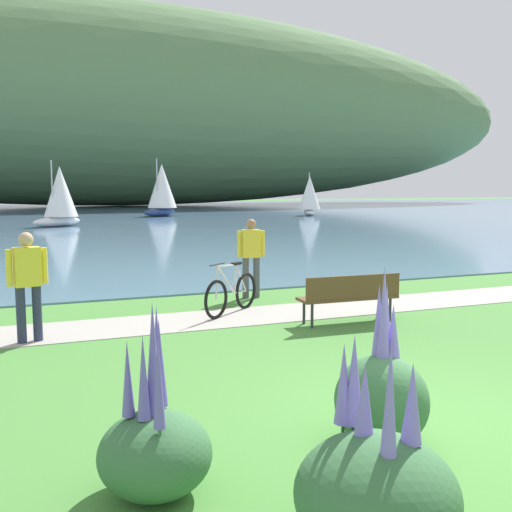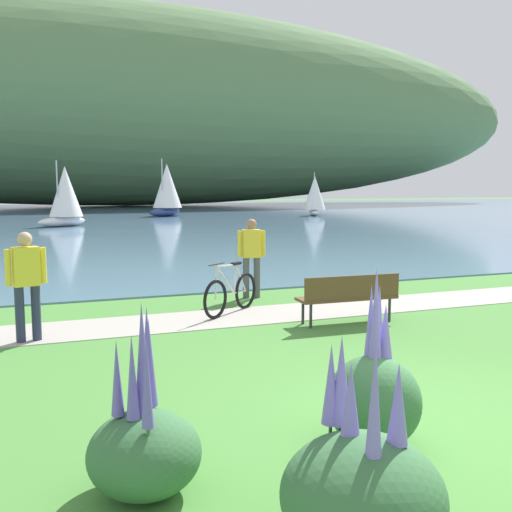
{
  "view_description": "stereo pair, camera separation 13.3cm",
  "coord_description": "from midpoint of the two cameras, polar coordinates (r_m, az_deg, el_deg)",
  "views": [
    {
      "loc": [
        -3.79,
        -4.63,
        2.39
      ],
      "look_at": [
        0.52,
        6.35,
        1.0
      ],
      "focal_mm": 41.2,
      "sensor_mm": 36.0,
      "label": 1
    },
    {
      "loc": [
        -3.66,
        -4.67,
        2.39
      ],
      "look_at": [
        0.52,
        6.35,
        1.0
      ],
      "focal_mm": 41.2,
      "sensor_mm": 36.0,
      "label": 2
    }
  ],
  "objects": [
    {
      "name": "ground_plane",
      "position": [
        6.42,
        16.6,
        -15.43
      ],
      "size": [
        200.0,
        200.0,
        0.0
      ],
      "primitive_type": "plane",
      "color": "#478438"
    },
    {
      "name": "bay_water",
      "position": [
        52.68,
        -17.4,
        3.84
      ],
      "size": [
        180.0,
        80.0,
        0.04
      ],
      "primitive_type": "cube",
      "color": "#5B7F9E",
      "rests_on": "ground"
    },
    {
      "name": "distant_hillside",
      "position": [
        76.92,
        -13.32,
        13.98
      ],
      "size": [
        115.17,
        28.0,
        24.59
      ],
      "primitive_type": "ellipsoid",
      "color": "#567A4C",
      "rests_on": "bay_water"
    },
    {
      "name": "shoreline_path",
      "position": [
        10.97,
        -1.06,
        -5.83
      ],
      "size": [
        60.0,
        1.5,
        0.01
      ],
      "primitive_type": "cube",
      "color": "#A39E93",
      "rests_on": "ground"
    },
    {
      "name": "park_bench_near_camera",
      "position": [
        10.41,
        8.74,
        -3.7
      ],
      "size": [
        1.82,
        0.54,
        0.88
      ],
      "color": "brown",
      "rests_on": "ground"
    },
    {
      "name": "bicycle_leaning_near_bench",
      "position": [
        11.12,
        -2.75,
        -3.61
      ],
      "size": [
        1.42,
        1.15,
        1.01
      ],
      "color": "black",
      "rests_on": "ground"
    },
    {
      "name": "person_at_shoreline",
      "position": [
        12.62,
        -0.78,
        0.3
      ],
      "size": [
        0.61,
        0.27,
        1.71
      ],
      "color": "#4C4C51",
      "rests_on": "ground"
    },
    {
      "name": "person_on_the_grass",
      "position": [
        9.65,
        -21.66,
        -2.17
      ],
      "size": [
        0.6,
        0.3,
        1.71
      ],
      "color": "#282D47",
      "rests_on": "ground"
    },
    {
      "name": "echium_bush_closest_to_camera",
      "position": [
        4.85,
        -10.6,
        -17.61
      ],
      "size": [
        0.89,
        0.89,
        1.54
      ],
      "color": "#386B3D",
      "rests_on": "ground"
    },
    {
      "name": "echium_bush_beside_closest",
      "position": [
        5.67,
        11.43,
        -13.18
      ],
      "size": [
        0.87,
        0.87,
        1.7
      ],
      "color": "#386B3D",
      "rests_on": "ground"
    },
    {
      "name": "echium_bush_mid_cluster",
      "position": [
        4.18,
        10.62,
        -21.42
      ],
      "size": [
        1.08,
        1.08,
        1.47
      ],
      "color": "#386B3D",
      "rests_on": "ground"
    },
    {
      "name": "sailboat_nearest_to_shore",
      "position": [
        47.93,
        -9.22,
        6.41
      ],
      "size": [
        3.7,
        3.6,
        4.57
      ],
      "color": "navy",
      "rests_on": "bay_water"
    },
    {
      "name": "sailboat_mid_bay",
      "position": [
        37.1,
        -18.61,
        5.59
      ],
      "size": [
        3.26,
        2.9,
        3.91
      ],
      "color": "white",
      "rests_on": "bay_water"
    },
    {
      "name": "sailboat_toward_hillside",
      "position": [
        48.39,
        5.14,
        5.89
      ],
      "size": [
        2.33,
        3.11,
        3.54
      ],
      "color": "white",
      "rests_on": "bay_water"
    }
  ]
}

